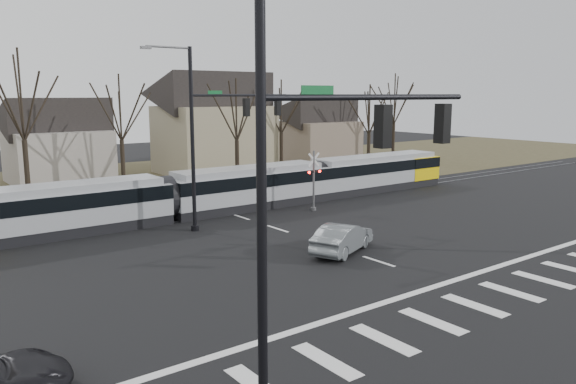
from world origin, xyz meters
TOP-DOWN VIEW (x-y plane):
  - ground at (0.00, 0.00)m, footprint 140.00×140.00m
  - grass_verge at (0.00, 32.00)m, footprint 140.00×28.00m
  - crosswalk at (0.00, -4.00)m, footprint 27.00×2.60m
  - stop_line at (0.00, -1.80)m, footprint 28.00×0.35m
  - lane_dashes at (0.00, 16.00)m, footprint 0.18×30.00m
  - rail_pair at (0.00, 15.80)m, footprint 90.00×1.52m
  - tram at (1.87, 16.00)m, footprint 37.28×2.77m
  - sedan at (-0.29, 4.18)m, footprint 4.73×5.50m
  - signal_pole_near_left at (-10.41, -6.00)m, footprint 9.28×0.44m
  - signal_pole_far at (-2.41, 12.50)m, footprint 9.28×0.44m
  - rail_crossing_signal at (5.00, 12.79)m, footprint 1.08×0.36m
  - tree_row at (2.00, 26.00)m, footprint 59.20×7.20m
  - house_b at (-5.00, 36.00)m, footprint 8.64×7.56m
  - house_c at (9.00, 33.00)m, footprint 10.80×8.64m
  - house_d at (24.00, 35.00)m, footprint 8.64×7.56m

SIDE VIEW (x-z plane):
  - ground at x=0.00m, z-range 0.00..0.00m
  - grass_verge at x=0.00m, z-range 0.00..0.01m
  - crosswalk at x=0.00m, z-range 0.00..0.01m
  - stop_line at x=0.00m, z-range 0.00..0.01m
  - lane_dashes at x=0.00m, z-range 0.00..0.01m
  - rail_pair at x=0.00m, z-range 0.00..0.06m
  - sedan at x=-0.29m, z-range 0.00..1.44m
  - tram at x=1.87m, z-range 0.13..2.95m
  - rail_crossing_signal at x=5.00m, z-range -0.11..3.89m
  - house_b at x=-5.00m, z-range 0.14..7.79m
  - house_d at x=24.00m, z-range 0.14..7.79m
  - tree_row at x=2.00m, z-range 0.00..10.00m
  - house_c at x=9.00m, z-range 0.18..10.28m
  - signal_pole_near_left at x=-10.41m, z-range 0.60..10.80m
  - signal_pole_far at x=-2.41m, z-range 0.60..10.80m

